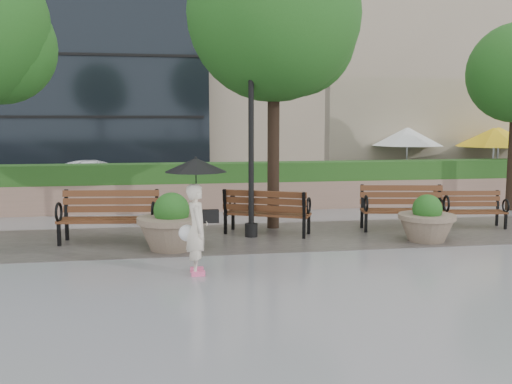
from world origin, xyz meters
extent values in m
plane|color=gray|center=(0.00, 0.00, 0.00)|extent=(100.00, 100.00, 0.00)
cube|color=#383330|center=(0.00, 3.00, 0.01)|extent=(28.00, 3.20, 0.01)
cube|color=#9D7665|center=(0.00, 7.00, 0.40)|extent=(24.00, 0.80, 0.80)
cube|color=#24511B|center=(0.00, 7.00, 1.08)|extent=(24.00, 0.75, 0.55)
cube|color=tan|center=(9.50, 10.00, 2.00)|extent=(10.00, 0.60, 4.00)
cube|color=#24511B|center=(9.00, 7.80, 0.45)|extent=(8.00, 0.50, 0.90)
cube|color=black|center=(0.00, 11.00, 0.00)|extent=(40.00, 7.00, 0.00)
cube|color=brown|center=(-2.27, 2.86, 0.50)|extent=(2.08, 0.85, 0.06)
cube|color=brown|center=(-2.23, 3.18, 0.84)|extent=(2.03, 0.38, 0.48)
cube|color=black|center=(-2.27, 2.90, 0.26)|extent=(2.10, 0.96, 0.52)
torus|color=black|center=(-3.25, 2.78, 0.70)|extent=(0.11, 0.42, 0.42)
torus|color=black|center=(-1.35, 2.55, 0.70)|extent=(0.11, 0.42, 0.42)
cube|color=brown|center=(1.17, 3.29, 0.47)|extent=(1.97, 1.35, 0.05)
cube|color=brown|center=(1.04, 3.02, 0.79)|extent=(1.77, 0.95, 0.45)
cube|color=black|center=(1.15, 3.26, 0.24)|extent=(2.01, 1.44, 0.49)
torus|color=black|center=(2.06, 3.07, 0.66)|extent=(0.22, 0.38, 0.39)
torus|color=black|center=(0.44, 3.86, 0.66)|extent=(0.22, 0.38, 0.39)
cube|color=brown|center=(4.36, 3.15, 0.47)|extent=(2.01, 0.91, 0.05)
cube|color=brown|center=(4.41, 3.45, 0.81)|extent=(1.93, 0.46, 0.45)
cube|color=black|center=(4.36, 3.19, 0.25)|extent=(2.02, 1.01, 0.49)
torus|color=black|center=(3.42, 3.12, 0.67)|extent=(0.12, 0.40, 0.40)
torus|color=black|center=(5.22, 2.80, 0.67)|extent=(0.12, 0.40, 0.40)
cube|color=brown|center=(6.05, 3.19, 0.40)|extent=(1.67, 0.69, 0.05)
cube|color=brown|center=(6.08, 3.44, 0.68)|extent=(1.63, 0.31, 0.38)
cube|color=black|center=(6.05, 3.22, 0.21)|extent=(1.68, 0.78, 0.42)
torus|color=black|center=(5.27, 3.13, 0.56)|extent=(0.09, 0.34, 0.33)
torus|color=black|center=(6.79, 2.94, 0.56)|extent=(0.09, 0.34, 0.33)
cylinder|color=#7F6B56|center=(-0.98, 2.05, 0.61)|extent=(1.37, 1.37, 0.11)
sphere|color=#1D4D16|center=(-0.98, 2.05, 0.79)|extent=(0.71, 0.71, 0.71)
cylinder|color=#7F6B56|center=(4.36, 1.98, 0.53)|extent=(1.20, 1.20, 0.10)
sphere|color=#1D4D16|center=(4.36, 1.98, 0.70)|extent=(0.62, 0.62, 0.62)
cylinder|color=black|center=(0.76, 3.03, 1.95)|extent=(0.12, 0.12, 3.90)
cylinder|color=black|center=(0.76, 3.03, 0.15)|extent=(0.28, 0.28, 0.30)
sphere|color=black|center=(0.76, 3.03, 3.95)|extent=(0.24, 0.24, 0.24)
cylinder|color=black|center=(1.43, 3.98, 2.31)|extent=(0.28, 0.28, 4.63)
sphere|color=#1D4D16|center=(1.43, 3.98, 4.96)|extent=(3.98, 3.98, 3.98)
sphere|color=#1D4D16|center=(2.03, 4.28, 4.50)|extent=(2.79, 2.79, 2.79)
cylinder|color=black|center=(7.12, 9.25, 0.05)|extent=(0.40, 0.40, 0.10)
cylinder|color=#99999E|center=(7.12, 9.25, 1.10)|extent=(0.06, 0.06, 2.20)
cone|color=white|center=(7.12, 9.25, 2.00)|extent=(2.50, 2.50, 0.60)
cylinder|color=black|center=(9.62, 8.09, 0.05)|extent=(0.40, 0.40, 0.10)
cylinder|color=#99999E|center=(9.62, 8.09, 1.10)|extent=(0.06, 0.06, 2.20)
cone|color=yellow|center=(9.62, 8.09, 2.00)|extent=(2.50, 2.50, 0.60)
cylinder|color=black|center=(10.43, 9.14, 0.05)|extent=(0.40, 0.40, 0.10)
cylinder|color=#99999E|center=(10.43, 9.14, 1.10)|extent=(0.06, 0.06, 2.20)
cone|color=yellow|center=(10.43, 9.14, 2.00)|extent=(2.50, 2.50, 0.60)
imported|color=white|center=(-3.21, 10.10, 0.61)|extent=(3.87, 1.84, 1.23)
imported|color=#EEE1C8|center=(-0.60, 0.19, 0.81)|extent=(0.42, 0.60, 1.62)
cube|color=#F2598C|center=(-0.60, 0.31, 0.04)|extent=(0.11, 0.23, 0.08)
cube|color=#F2598C|center=(-0.59, 0.05, 0.04)|extent=(0.11, 0.23, 0.08)
cube|color=black|center=(-0.38, 0.24, 0.96)|extent=(0.11, 0.31, 0.22)
sphere|color=white|center=(-0.75, 0.40, 0.66)|extent=(0.28, 0.28, 0.28)
cylinder|color=black|center=(-0.60, 0.24, 1.42)|extent=(0.02, 0.02, 0.86)
cone|color=black|center=(-0.60, 0.24, 1.82)|extent=(1.05, 1.05, 0.22)
camera|label=1|loc=(-1.13, -9.15, 2.56)|focal=40.00mm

